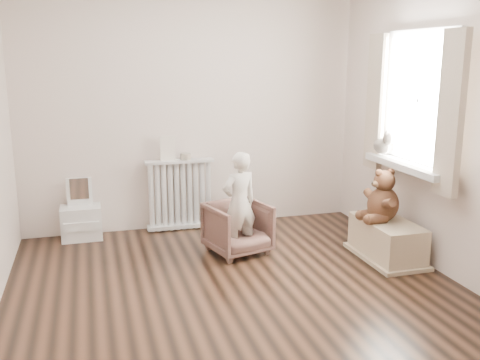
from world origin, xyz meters
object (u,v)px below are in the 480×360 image
object	(u,v)px
toy_vanity	(81,213)
plush_cat	(383,145)
armchair	(238,228)
radiator	(180,194)
toy_bench	(387,238)
child	(239,203)
teddy_bear	(384,187)

from	to	relation	value
toy_vanity	plush_cat	distance (m)	3.09
toy_vanity	armchair	size ratio (longest dim) A/B	1.17
radiator	toy_bench	bearing A→B (deg)	-39.21
plush_cat	toy_bench	bearing A→B (deg)	-123.09
radiator	toy_vanity	distance (m)	1.04
child	teddy_bear	xyz separation A→B (m)	(1.25, -0.42, 0.17)
child	toy_bench	world-z (taller)	child
armchair	toy_vanity	bearing A→B (deg)	134.25
teddy_bear	radiator	bearing A→B (deg)	139.38
armchair	plush_cat	xyz separation A→B (m)	(1.43, -0.12, 0.76)
toy_vanity	teddy_bear	world-z (taller)	teddy_bear
radiator	toy_bench	xyz separation A→B (m)	(1.68, -1.37, -0.19)
child	plush_cat	xyz separation A→B (m)	(1.43, -0.07, 0.50)
armchair	child	bearing A→B (deg)	-105.60
radiator	teddy_bear	size ratio (longest dim) A/B	1.61
radiator	teddy_bear	xyz separation A→B (m)	(1.65, -1.33, 0.28)
teddy_bear	plush_cat	xyz separation A→B (m)	(0.17, 0.35, 0.33)
toy_vanity	child	xyz separation A→B (m)	(1.43, -0.88, 0.23)
armchair	child	world-z (taller)	child
toy_vanity	teddy_bear	size ratio (longest dim) A/B	1.32
radiator	plush_cat	bearing A→B (deg)	-28.24
armchair	plush_cat	world-z (taller)	plush_cat
radiator	teddy_bear	world-z (taller)	teddy_bear
toy_bench	plush_cat	world-z (taller)	plush_cat
toy_bench	armchair	bearing A→B (deg)	158.20
radiator	armchair	world-z (taller)	radiator
toy_vanity	radiator	bearing A→B (deg)	1.67
radiator	teddy_bear	bearing A→B (deg)	-38.79
teddy_bear	plush_cat	size ratio (longest dim) A/B	1.72
toy_bench	teddy_bear	xyz separation A→B (m)	(-0.03, 0.05, 0.47)
plush_cat	radiator	bearing A→B (deg)	138.21
toy_vanity	toy_bench	world-z (taller)	toy_vanity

